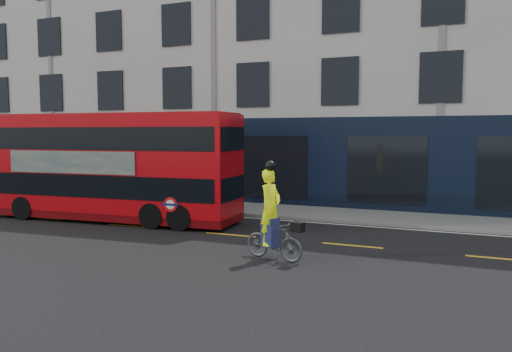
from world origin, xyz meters
The scene contains 8 objects.
ground centered at (0.00, 0.00, 0.00)m, with size 120.00×120.00×0.00m, color black.
pavement centered at (0.00, 6.50, 0.06)m, with size 60.00×3.00×0.12m, color slate.
kerb centered at (0.00, 5.00, 0.07)m, with size 60.00×0.12×0.13m, color gray.
building_terrace centered at (0.00, 12.94, 7.49)m, with size 50.00×10.07×15.00m.
road_edge_line centered at (0.00, 4.70, 0.00)m, with size 58.00×0.10×0.01m, color silver.
lane_dashes centered at (0.00, 1.50, 0.00)m, with size 58.00×0.12×0.01m, color gold, non-canonical shape.
bus centered at (-1.38, 2.23, 2.07)m, with size 10.18×2.97×4.05m.
cyclist centered at (6.40, -0.94, 0.91)m, with size 1.80×0.87×2.62m.
Camera 1 is at (11.04, -13.01, 3.35)m, focal length 35.00 mm.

